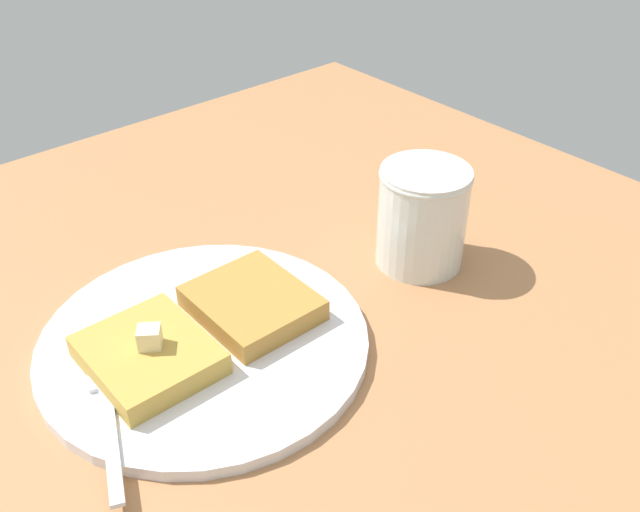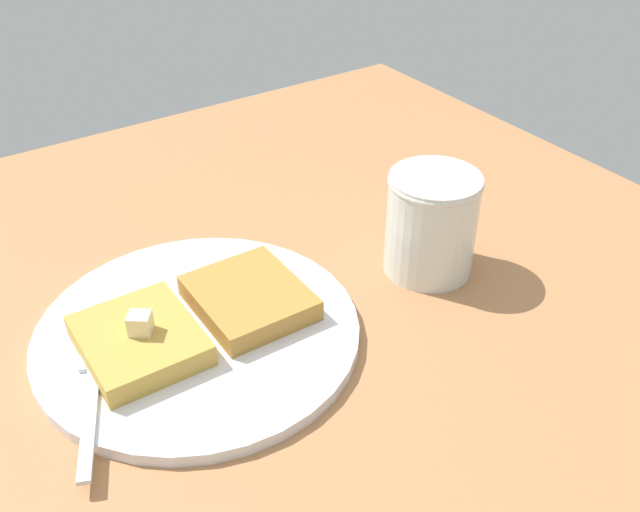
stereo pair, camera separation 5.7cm
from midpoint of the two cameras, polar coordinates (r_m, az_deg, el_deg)
name	(u,v)px [view 2 (the right image)]	position (r cm, az deg, el deg)	size (l,w,h in cm)	color
table_surface	(268,398)	(52.92, -1.08, -11.42)	(96.28, 96.28, 2.09)	#AB7448
plate	(198,332)	(56.18, -6.88, -6.16)	(25.23, 25.23, 1.01)	white
toast_slice_left	(139,340)	(54.01, -11.33, -6.76)	(8.15, 9.37, 1.82)	gold
toast_slice_middle	(249,298)	(56.93, -2.87, -3.47)	(8.15, 9.37, 1.82)	#B17E36
butter_pat_primary	(140,323)	(52.77, -11.22, -5.43)	(1.63, 1.46, 1.63)	beige
fork	(93,379)	(52.78, -14.73, -9.62)	(7.57, 15.29, 0.36)	silver
syrup_jar	(431,226)	(62.25, 11.49, 2.30)	(7.96, 7.96, 9.17)	#431B0C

